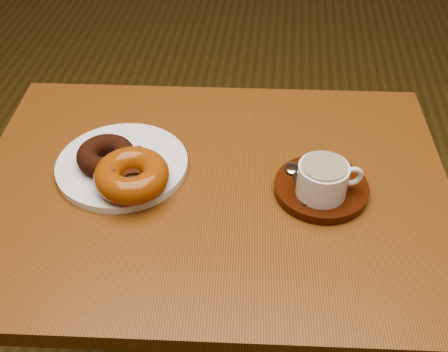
# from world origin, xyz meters

# --- Properties ---
(cafe_table) EXTENTS (0.82, 0.63, 0.73)m
(cafe_table) POSITION_xyz_m (-0.19, 0.36, 0.62)
(cafe_table) COLOR brown
(cafe_table) RESTS_ON ground
(donut_plate) EXTENTS (0.29, 0.29, 0.01)m
(donut_plate) POSITION_xyz_m (-0.34, 0.38, 0.74)
(donut_plate) COLOR white
(donut_plate) RESTS_ON cafe_table
(donut_cinnamon) EXTENTS (0.10, 0.10, 0.04)m
(donut_cinnamon) POSITION_xyz_m (-0.37, 0.37, 0.77)
(donut_cinnamon) COLOR black
(donut_cinnamon) RESTS_ON donut_plate
(donut_caramel) EXTENTS (0.15, 0.15, 0.04)m
(donut_caramel) POSITION_xyz_m (-0.31, 0.33, 0.77)
(donut_caramel) COLOR #974410
(donut_caramel) RESTS_ON donut_plate
(saucer) EXTENTS (0.17, 0.17, 0.02)m
(saucer) POSITION_xyz_m (-0.01, 0.36, 0.74)
(saucer) COLOR #381407
(saucer) RESTS_ON cafe_table
(coffee_cup) EXTENTS (0.10, 0.08, 0.06)m
(coffee_cup) POSITION_xyz_m (-0.01, 0.34, 0.78)
(coffee_cup) COLOR white
(coffee_cup) RESTS_ON saucer
(teaspoon) EXTENTS (0.04, 0.10, 0.01)m
(teaspoon) POSITION_xyz_m (-0.06, 0.38, 0.75)
(teaspoon) COLOR silver
(teaspoon) RESTS_ON saucer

